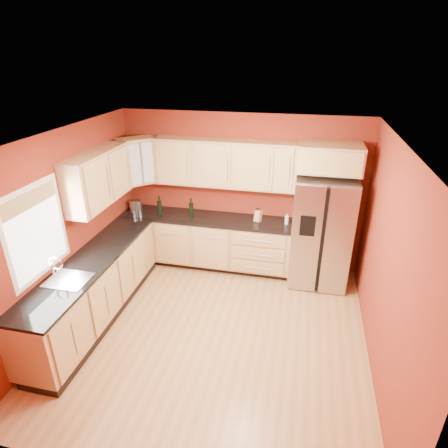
{
  "coord_description": "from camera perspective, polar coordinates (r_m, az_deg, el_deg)",
  "views": [
    {
      "loc": [
        1.0,
        -3.84,
        3.48
      ],
      "look_at": [
        -0.05,
        0.9,
        1.2
      ],
      "focal_mm": 30.0,
      "sensor_mm": 36.0,
      "label": 1
    }
  ],
  "objects": [
    {
      "name": "corner_upper_cabinet",
      "position": [
        6.35,
        -13.04,
        9.34
      ],
      "size": [
        0.67,
        0.67,
        0.75
      ],
      "primitive_type": "cube",
      "rotation": [
        0.0,
        0.0,
        0.79
      ],
      "color": "tan",
      "rests_on": "wall_back"
    },
    {
      "name": "refrigerator",
      "position": [
        6.06,
        14.58,
        -1.08
      ],
      "size": [
        0.9,
        0.75,
        1.78
      ],
      "primitive_type": "cube",
      "color": "silver",
      "rests_on": "floor"
    },
    {
      "name": "base_cabinets_back",
      "position": [
        6.51,
        -2.76,
        -2.78
      ],
      "size": [
        2.9,
        0.6,
        0.88
      ],
      "primitive_type": "cube",
      "color": "tan",
      "rests_on": "floor"
    },
    {
      "name": "sink_faucet",
      "position": [
        4.92,
        -22.91,
        -6.42
      ],
      "size": [
        0.5,
        0.42,
        0.3
      ],
      "primitive_type": null,
      "color": "white",
      "rests_on": "countertop_left"
    },
    {
      "name": "countertop_back",
      "position": [
        6.3,
        -2.87,
        0.88
      ],
      "size": [
        2.9,
        0.62,
        0.04
      ],
      "primitive_type": "cube",
      "color": "black",
      "rests_on": "base_cabinets_back"
    },
    {
      "name": "upper_cabinets_back",
      "position": [
        6.04,
        0.09,
        9.21
      ],
      "size": [
        2.3,
        0.33,
        0.75
      ],
      "primitive_type": "cube",
      "color": "tan",
      "rests_on": "wall_back"
    },
    {
      "name": "ceiling",
      "position": [
        4.07,
        -2.11,
        12.58
      ],
      "size": [
        4.0,
        4.0,
        0.0
      ],
      "primitive_type": "plane",
      "color": "white",
      "rests_on": "wall_back"
    },
    {
      "name": "window",
      "position": [
        4.88,
        -26.65,
        -1.05
      ],
      "size": [
        0.03,
        0.9,
        1.0
      ],
      "primitive_type": "cube",
      "color": "white",
      "rests_on": "wall_left"
    },
    {
      "name": "wine_bottle_a",
      "position": [
        6.26,
        -5.02,
        2.51
      ],
      "size": [
        0.08,
        0.08,
        0.33
      ],
      "primitive_type": null,
      "rotation": [
        0.0,
        0.0,
        -0.14
      ],
      "color": "black",
      "rests_on": "countertop_back"
    },
    {
      "name": "base_cabinets_left",
      "position": [
        5.6,
        -19.09,
        -9.39
      ],
      "size": [
        0.6,
        2.8,
        0.88
      ],
      "primitive_type": "cube",
      "color": "tan",
      "rests_on": "floor"
    },
    {
      "name": "wine_bottle_b",
      "position": [
        6.41,
        -9.81,
        2.8
      ],
      "size": [
        0.09,
        0.09,
        0.34
      ],
      "primitive_type": null,
      "rotation": [
        0.0,
        0.0,
        -0.17
      ],
      "color": "black",
      "rests_on": "countertop_back"
    },
    {
      "name": "wall_front",
      "position": [
        3.03,
        -11.93,
        -21.72
      ],
      "size": [
        4.0,
        0.04,
        2.6
      ],
      "primitive_type": "cube",
      "color": "maroon",
      "rests_on": "floor"
    },
    {
      "name": "knife_block",
      "position": [
        6.12,
        5.22,
        1.26
      ],
      "size": [
        0.12,
        0.12,
        0.19
      ],
      "primitive_type": "cube",
      "rotation": [
        0.0,
        0.0,
        -0.42
      ],
      "color": "tan",
      "rests_on": "countertop_back"
    },
    {
      "name": "over_fridge_cabinet",
      "position": [
        5.73,
        15.83,
        9.72
      ],
      "size": [
        0.92,
        0.6,
        0.4
      ],
      "primitive_type": "cube",
      "color": "tan",
      "rests_on": "wall_back"
    },
    {
      "name": "wall_back",
      "position": [
        6.31,
        2.63,
        4.88
      ],
      "size": [
        4.0,
        0.04,
        2.6
      ],
      "primitive_type": "cube",
      "color": "maroon",
      "rests_on": "floor"
    },
    {
      "name": "floor",
      "position": [
        5.28,
        -1.65,
        -16.15
      ],
      "size": [
        4.0,
        4.0,
        0.0
      ],
      "primitive_type": "plane",
      "color": "#A57A3F",
      "rests_on": "ground"
    },
    {
      "name": "countertop_left",
      "position": [
        5.35,
        -19.68,
        -5.33
      ],
      "size": [
        0.62,
        2.8,
        0.04
      ],
      "primitive_type": "cube",
      "color": "black",
      "rests_on": "base_cabinets_left"
    },
    {
      "name": "upper_cabinets_left",
      "position": [
        5.63,
        -18.57,
        6.67
      ],
      "size": [
        0.33,
        1.35,
        0.75
      ],
      "primitive_type": "cube",
      "color": "tan",
      "rests_on": "wall_left"
    },
    {
      "name": "wall_left",
      "position": [
        5.34,
        -23.13,
        -1.15
      ],
      "size": [
        0.04,
        4.0,
        2.6
      ],
      "primitive_type": "cube",
      "color": "maroon",
      "rests_on": "floor"
    },
    {
      "name": "canister_left",
      "position": [
        6.69,
        -13.71,
        2.76
      ],
      "size": [
        0.14,
        0.14,
        0.19
      ],
      "primitive_type": "cylinder",
      "rotation": [
        0.0,
        0.0,
        0.2
      ],
      "color": "silver",
      "rests_on": "countertop_back"
    },
    {
      "name": "soap_dispenser",
      "position": [
        6.08,
        9.53,
        0.73
      ],
      "size": [
        0.08,
        0.08,
        0.18
      ],
      "primitive_type": "cylinder",
      "rotation": [
        0.0,
        0.0,
        0.35
      ],
      "color": "silver",
      "rests_on": "countertop_back"
    },
    {
      "name": "canister_right",
      "position": [
        6.7,
        -12.86,
        2.82
      ],
      "size": [
        0.13,
        0.13,
        0.18
      ],
      "primitive_type": "cylinder",
      "rotation": [
        0.0,
        0.0,
        0.23
      ],
      "color": "silver",
      "rests_on": "countertop_back"
    },
    {
      "name": "wall_right",
      "position": [
        4.53,
        23.65,
        -6.03
      ],
      "size": [
        0.04,
        4.0,
        2.6
      ],
      "primitive_type": "cube",
      "color": "maroon",
      "rests_on": "floor"
    }
  ]
}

